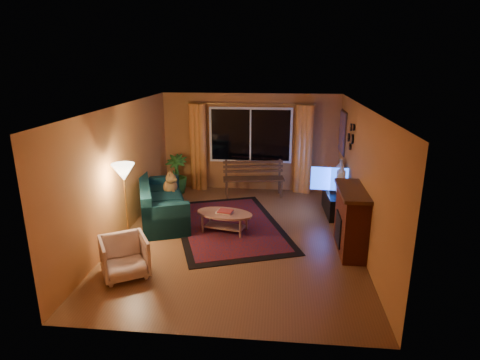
# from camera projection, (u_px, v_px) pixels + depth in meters

# --- Properties ---
(floor) EXTENTS (4.50, 6.00, 0.02)m
(floor) POSITION_uv_depth(u_px,v_px,m) (238.00, 236.00, 7.84)
(floor) COLOR brown
(floor) RESTS_ON ground
(ceiling) EXTENTS (4.50, 6.00, 0.02)m
(ceiling) POSITION_uv_depth(u_px,v_px,m) (238.00, 106.00, 7.11)
(ceiling) COLOR white
(ceiling) RESTS_ON ground
(wall_back) EXTENTS (4.50, 0.02, 2.50)m
(wall_back) POSITION_uv_depth(u_px,v_px,m) (251.00, 143.00, 10.34)
(wall_back) COLOR #BA753C
(wall_back) RESTS_ON ground
(wall_left) EXTENTS (0.02, 6.00, 2.50)m
(wall_left) POSITION_uv_depth(u_px,v_px,m) (121.00, 171.00, 7.69)
(wall_left) COLOR #BA753C
(wall_left) RESTS_ON ground
(wall_right) EXTENTS (0.02, 6.00, 2.50)m
(wall_right) POSITION_uv_depth(u_px,v_px,m) (362.00, 178.00, 7.25)
(wall_right) COLOR #BA753C
(wall_right) RESTS_ON ground
(window) EXTENTS (2.00, 0.02, 1.30)m
(window) POSITION_uv_depth(u_px,v_px,m) (250.00, 135.00, 10.22)
(window) COLOR black
(window) RESTS_ON wall_back
(curtain_rod) EXTENTS (3.20, 0.03, 0.03)m
(curtain_rod) POSITION_uv_depth(u_px,v_px,m) (251.00, 104.00, 9.95)
(curtain_rod) COLOR #BF8C3F
(curtain_rod) RESTS_ON wall_back
(curtain_left) EXTENTS (0.36, 0.36, 2.24)m
(curtain_left) POSITION_uv_depth(u_px,v_px,m) (198.00, 147.00, 10.38)
(curtain_left) COLOR orange
(curtain_left) RESTS_ON ground
(curtain_right) EXTENTS (0.36, 0.36, 2.24)m
(curtain_right) POSITION_uv_depth(u_px,v_px,m) (303.00, 150.00, 10.12)
(curtain_right) COLOR orange
(curtain_right) RESTS_ON ground
(bench) EXTENTS (1.56, 0.68, 0.45)m
(bench) POSITION_uv_depth(u_px,v_px,m) (253.00, 187.00, 10.05)
(bench) COLOR #3E2517
(bench) RESTS_ON ground
(potted_plant) EXTENTS (0.56, 0.56, 0.99)m
(potted_plant) POSITION_uv_depth(u_px,v_px,m) (176.00, 174.00, 10.24)
(potted_plant) COLOR #235B1E
(potted_plant) RESTS_ON ground
(sofa) EXTENTS (1.59, 2.30, 0.86)m
(sofa) POSITION_uv_depth(u_px,v_px,m) (162.00, 201.00, 8.51)
(sofa) COLOR #0A2830
(sofa) RESTS_ON ground
(dog) EXTENTS (0.52, 0.59, 0.53)m
(dog) POSITION_uv_depth(u_px,v_px,m) (170.00, 182.00, 8.89)
(dog) COLOR olive
(dog) RESTS_ON sofa
(armchair) EXTENTS (0.92, 0.91, 0.71)m
(armchair) POSITION_uv_depth(u_px,v_px,m) (124.00, 255.00, 6.30)
(armchair) COLOR beige
(armchair) RESTS_ON ground
(floor_lamp) EXTENTS (0.34, 0.34, 1.59)m
(floor_lamp) POSITION_uv_depth(u_px,v_px,m) (126.00, 206.00, 7.14)
(floor_lamp) COLOR #BF8C3F
(floor_lamp) RESTS_ON ground
(rug) EXTENTS (3.02, 3.74, 0.02)m
(rug) POSITION_uv_depth(u_px,v_px,m) (229.00, 225.00, 8.30)
(rug) COLOR #711002
(rug) RESTS_ON ground
(coffee_table) EXTENTS (1.34, 1.34, 0.41)m
(coffee_table) POSITION_uv_depth(u_px,v_px,m) (225.00, 222.00, 7.95)
(coffee_table) COLOR #9B6859
(coffee_table) RESTS_ON ground
(tv_console) EXTENTS (0.44, 1.17, 0.48)m
(tv_console) POSITION_uv_depth(u_px,v_px,m) (334.00, 203.00, 8.91)
(tv_console) COLOR black
(tv_console) RESTS_ON ground
(television) EXTENTS (0.24, 1.12, 0.64)m
(television) POSITION_uv_depth(u_px,v_px,m) (336.00, 179.00, 8.75)
(television) COLOR black
(television) RESTS_ON tv_console
(fireplace) EXTENTS (0.40, 1.20, 1.10)m
(fireplace) POSITION_uv_depth(u_px,v_px,m) (351.00, 222.00, 7.10)
(fireplace) COLOR maroon
(fireplace) RESTS_ON ground
(mirror_cluster) EXTENTS (0.06, 0.60, 0.56)m
(mirror_cluster) POSITION_uv_depth(u_px,v_px,m) (350.00, 135.00, 8.34)
(mirror_cluster) COLOR black
(mirror_cluster) RESTS_ON wall_right
(painting) EXTENTS (0.04, 0.76, 0.96)m
(painting) POSITION_uv_depth(u_px,v_px,m) (342.00, 132.00, 9.48)
(painting) COLOR orange
(painting) RESTS_ON wall_right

